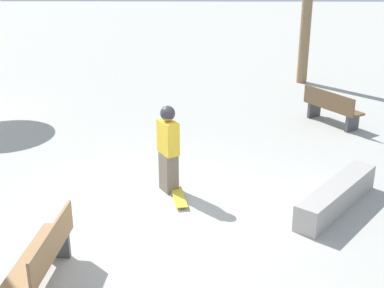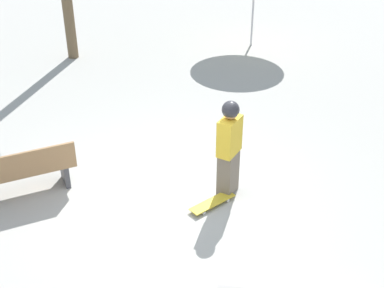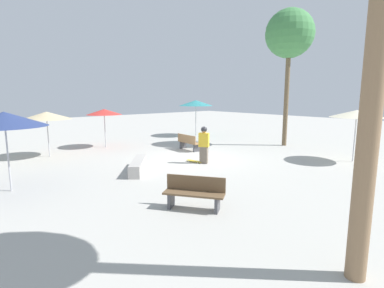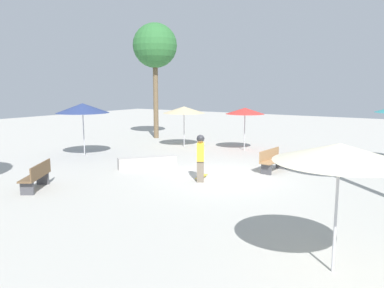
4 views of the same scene
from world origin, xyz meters
The scene contains 11 objects.
ground_plane centered at (0.00, 0.00, 0.00)m, with size 60.00×60.00×0.00m, color #B2AFA8.
skater_main centered at (-0.25, -0.92, 0.88)m, with size 0.43×0.49×1.62m.
skateboard centered at (-0.44, -0.52, 0.06)m, with size 0.34×0.82×0.07m.
concrete_ledge centered at (-3.15, -0.26, 0.23)m, with size 1.77×2.08×0.45m.
bench_near centered at (1.27, 1.90, 0.43)m, with size 0.57×1.63×0.85m.
bench_far centered at (-4.06, -4.62, 0.43)m, with size 1.26×1.57×0.85m.
shade_umbrella_cream centered at (5.06, -5.06, 2.14)m, with size 2.24×2.24×2.31m.
shade_umbrella_tan centered at (-4.94, 4.99, 2.00)m, with size 2.27×2.27×2.18m.
shade_umbrella_navy centered at (-7.41, 0.23, 2.24)m, with size 2.44×2.44×2.47m.
shade_umbrella_red centered at (-1.70, 5.72, 2.01)m, with size 1.96×1.96×2.17m.
palm_tree_left centered at (-8.38, 6.91, 5.64)m, with size 2.71×2.71×7.08m.
Camera 4 is at (6.35, -11.62, 3.25)m, focal length 35.00 mm.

